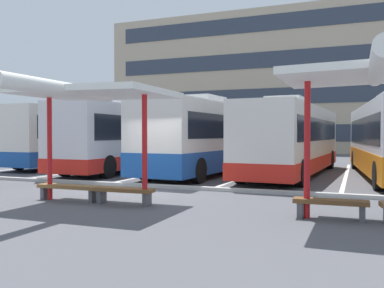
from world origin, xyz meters
TOP-DOWN VIEW (x-y plane):
  - ground_plane at (0.00, 0.00)m, footprint 160.00×160.00m
  - terminal_building at (0.04, 36.05)m, footprint 39.18×12.30m
  - coach_bus_0 at (-8.49, 9.67)m, footprint 3.14×12.64m
  - coach_bus_1 at (-4.28, 7.70)m, footprint 2.55×12.15m
  - coach_bus_2 at (0.25, 7.58)m, footprint 3.48×12.47m
  - coach_bus_3 at (4.03, 7.71)m, footprint 3.19×12.09m
  - lane_stripe_0 at (-10.53, 8.52)m, footprint 0.16×14.00m
  - lane_stripe_1 at (-6.32, 8.52)m, footprint 0.16×14.00m
  - lane_stripe_2 at (-2.11, 8.52)m, footprint 0.16×14.00m
  - lane_stripe_3 at (2.11, 8.52)m, footprint 0.16×14.00m
  - lane_stripe_4 at (6.32, 8.52)m, footprint 0.16×14.00m
  - waiting_shelter_1 at (0.04, -2.61)m, footprint 4.10×4.84m
  - bench_1 at (-0.86, -2.30)m, footprint 1.96×0.44m
  - bench_2 at (0.94, -2.31)m, footprint 1.69×0.48m
  - waiting_shelter_2 at (7.14, -2.62)m, footprint 3.82×4.63m
  - bench_3 at (6.24, -2.32)m, footprint 1.62×0.45m
  - platform_kerb at (0.00, 1.19)m, footprint 44.00×0.24m

SIDE VIEW (x-z plane):
  - ground_plane at x=0.00m, z-range 0.00..0.00m
  - lane_stripe_0 at x=-10.53m, z-range 0.00..0.01m
  - lane_stripe_1 at x=-6.32m, z-range 0.00..0.01m
  - lane_stripe_2 at x=-2.11m, z-range 0.00..0.01m
  - lane_stripe_3 at x=2.11m, z-range 0.00..0.01m
  - lane_stripe_4 at x=6.32m, z-range 0.00..0.01m
  - platform_kerb at x=0.00m, z-range 0.00..0.12m
  - bench_3 at x=6.24m, z-range 0.11..0.56m
  - bench_2 at x=0.94m, z-range 0.11..0.56m
  - bench_1 at x=-0.86m, z-range 0.12..0.57m
  - coach_bus_3 at x=4.03m, z-range -0.12..3.36m
  - coach_bus_2 at x=0.25m, z-range -0.15..3.49m
  - coach_bus_1 at x=-4.28m, z-range -0.11..3.54m
  - coach_bus_0 at x=-8.49m, z-range -0.13..3.60m
  - waiting_shelter_1 at x=0.04m, z-range 1.37..4.55m
  - waiting_shelter_2 at x=7.14m, z-range 1.43..4.77m
  - terminal_building at x=0.04m, z-range -1.36..16.17m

